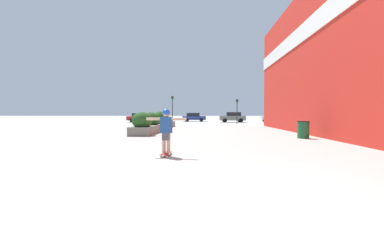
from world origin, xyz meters
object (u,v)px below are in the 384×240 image
(skateboard, at_px, (166,154))
(car_center_left, at_px, (233,117))
(car_center_right, at_px, (142,117))
(car_rightmost, at_px, (194,117))
(traffic_light_right, at_px, (237,107))
(trash_bin, at_px, (303,130))
(car_leftmost, at_px, (273,117))
(skateboarder, at_px, (166,126))
(traffic_light_left, at_px, (172,105))

(skateboard, bearing_deg, car_center_left, 88.33)
(car_center_left, relative_size, car_center_right, 0.89)
(car_rightmost, xyz_separation_m, traffic_light_right, (6.41, -7.80, 1.54))
(trash_bin, bearing_deg, car_leftmost, 78.52)
(skateboarder, bearing_deg, trash_bin, 51.25)
(car_center_left, distance_m, traffic_light_right, 4.91)
(skateboard, height_order, skateboarder, skateboarder)
(car_center_right, distance_m, car_rightmost, 9.04)
(car_rightmost, bearing_deg, skateboard, 1.05)
(skateboarder, bearing_deg, traffic_light_left, 104.98)
(car_center_left, xyz_separation_m, car_center_right, (-14.39, -0.89, -0.06))
(car_center_right, relative_size, car_rightmost, 1.13)
(car_center_left, bearing_deg, car_leftmost, -72.11)
(car_leftmost, bearing_deg, car_center_right, 98.33)
(skateboarder, height_order, car_center_left, car_center_left)
(skateboard, height_order, trash_bin, trash_bin)
(car_leftmost, height_order, traffic_light_right, traffic_light_right)
(car_leftmost, xyz_separation_m, traffic_light_right, (-6.81, -6.91, 1.51))
(skateboard, bearing_deg, car_rightmost, 99.14)
(trash_bin, relative_size, car_center_right, 0.21)
(car_center_left, xyz_separation_m, car_rightmost, (-6.30, 3.12, -0.05))
(skateboard, bearing_deg, car_leftmost, 78.35)
(car_center_right, relative_size, traffic_light_right, 1.34)
(skateboard, xyz_separation_m, skateboarder, (0.00, 0.00, 0.89))
(car_leftmost, xyz_separation_m, traffic_light_left, (-15.90, -7.43, 1.77))
(skateboard, distance_m, traffic_light_right, 28.77)
(trash_bin, xyz_separation_m, traffic_light_right, (-0.98, 21.79, 1.83))
(car_center_right, xyz_separation_m, traffic_light_right, (14.51, -3.79, 1.54))
(car_leftmost, xyz_separation_m, car_center_right, (-21.32, -3.12, -0.04))
(skateboard, height_order, traffic_light_right, traffic_light_right)
(car_leftmost, height_order, traffic_light_left, traffic_light_left)
(car_center_right, bearing_deg, traffic_light_right, 75.36)
(car_center_left, xyz_separation_m, traffic_light_right, (0.12, -4.68, 1.49))
(skateboarder, relative_size, car_center_left, 0.36)
(traffic_light_right, bearing_deg, skateboarder, -101.57)
(skateboarder, xyz_separation_m, trash_bin, (6.73, 6.31, -0.48))
(trash_bin, distance_m, traffic_light_left, 23.63)
(skateboarder, distance_m, car_leftmost, 37.20)
(skateboard, xyz_separation_m, traffic_light_left, (-3.34, 27.58, 2.51))
(car_center_left, distance_m, car_rightmost, 7.03)
(skateboard, distance_m, skateboarder, 0.89)
(skateboard, relative_size, traffic_light_left, 0.20)
(skateboarder, relative_size, trash_bin, 1.49)
(skateboarder, bearing_deg, car_center_left, 88.33)
(car_rightmost, relative_size, traffic_light_left, 1.04)
(skateboard, height_order, car_leftmost, car_leftmost)
(skateboard, bearing_deg, trash_bin, 51.25)
(car_center_left, bearing_deg, skateboard, 170.24)
(car_center_right, bearing_deg, traffic_light_left, 51.51)
(car_rightmost, relative_size, traffic_light_right, 1.18)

